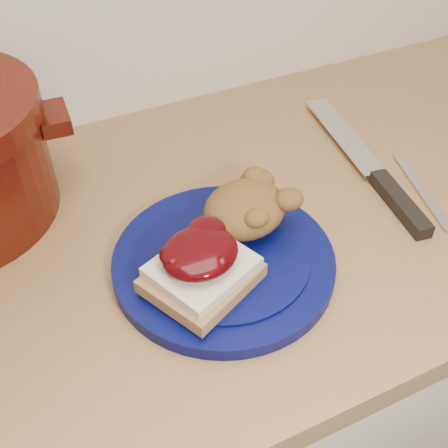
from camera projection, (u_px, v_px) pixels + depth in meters
name	position (u px, v px, depth m)	size (l,w,h in m)	color
base_cabinet	(229.00, 398.00, 1.07)	(4.00, 0.60, 0.86)	beige
plate	(224.00, 262.00, 0.67)	(0.27, 0.27, 0.02)	#04083B
sandwich	(201.00, 266.00, 0.62)	(0.14, 0.14, 0.06)	olive
stuffing_mound	(245.00, 209.00, 0.68)	(0.11, 0.09, 0.05)	brown
chef_knife	(383.00, 183.00, 0.78)	(0.08, 0.34, 0.02)	black
butter_knife	(422.00, 190.00, 0.78)	(0.17, 0.01, 0.00)	silver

